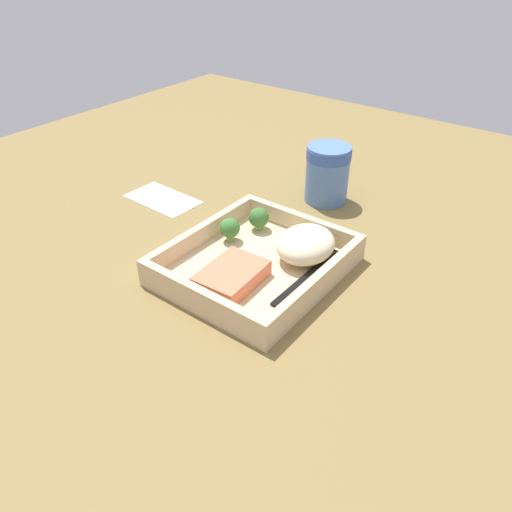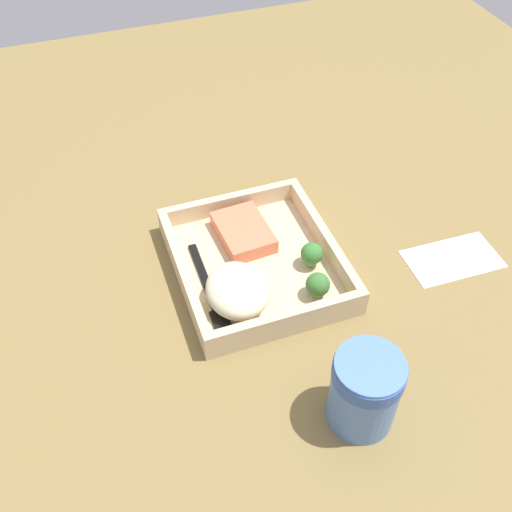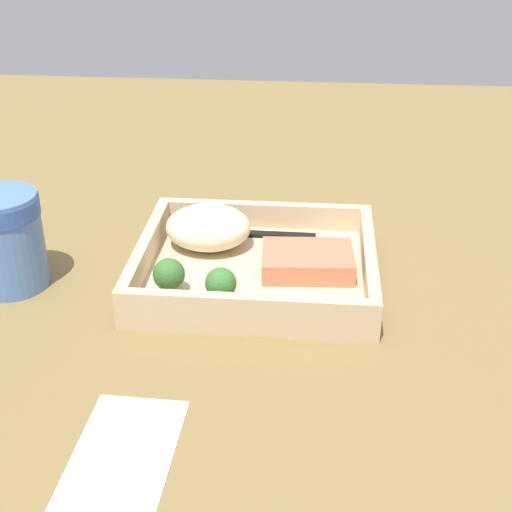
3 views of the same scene
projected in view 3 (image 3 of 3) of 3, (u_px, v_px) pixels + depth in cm
name	position (u px, v px, depth cm)	size (l,w,h in cm)	color
ground_plane	(256.00, 286.00, 76.58)	(160.00, 160.00, 2.00)	olive
takeout_tray	(256.00, 273.00, 75.81)	(24.79, 21.80, 1.20)	#CDB48A
tray_rim	(256.00, 256.00, 74.83)	(24.79, 21.80, 2.91)	#CDB48A
salmon_fillet	(308.00, 262.00, 74.50)	(9.51, 6.80, 2.26)	#E2714D
mashed_potatoes	(208.00, 227.00, 78.90)	(9.45, 8.02, 4.67)	beige
broccoli_floret_1	(169.00, 275.00, 70.24)	(3.22, 3.22, 3.75)	#83A65B
broccoli_floret_2	(221.00, 284.00, 68.51)	(3.08, 3.08, 3.79)	#769B50
fork	(236.00, 233.00, 82.30)	(15.81, 2.23, 0.44)	black
paper_cup	(5.00, 236.00, 72.29)	(7.79, 7.79, 10.23)	#4F77B8
receipt_slip	(122.00, 456.00, 52.91)	(7.51, 13.34, 0.24)	white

